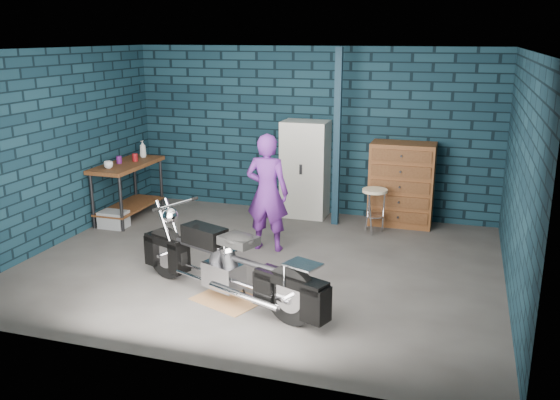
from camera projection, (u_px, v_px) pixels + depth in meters
The scene contains 15 objects.
ground at pixel (261, 264), 7.69m from camera, with size 6.00×6.00×0.00m, color #53504D.
room_walls at pixel (274, 112), 7.68m from camera, with size 6.02×5.01×2.71m.
support_post at pixel (337, 139), 8.95m from camera, with size 0.10×0.10×2.70m, color #112838.
workbench at pixel (129, 191), 9.48m from camera, with size 0.60×1.40×0.91m, color brown.
drip_mat at pixel (228, 299), 6.64m from camera, with size 0.72×0.54×0.01m, color brown.
motorcycle at pixel (227, 258), 6.51m from camera, with size 2.25×0.61×0.99m, color black, non-canonical shape.
person at pixel (267, 193), 8.01m from camera, with size 0.59×0.39×1.61m, color #59217E.
storage_bin at pixel (114, 219), 9.10m from camera, with size 0.41×0.29×0.26m, color gray.
locker at pixel (305, 169), 9.53m from camera, with size 0.73×0.52×1.55m, color silver.
tool_chest at pixel (402, 184), 9.12m from camera, with size 0.97×0.54×1.29m, color brown.
shop_stool at pixel (374, 211), 8.80m from camera, with size 0.37×0.37×0.67m, color beige, non-canonical shape.
cup_a at pixel (108, 165), 8.97m from camera, with size 0.14×0.14×0.11m, color beige.
mug_purple at pixel (119, 160), 9.32m from camera, with size 0.08×0.08×0.12m, color #5E1A6A.
mug_red at pixel (135, 157), 9.48m from camera, with size 0.09×0.09×0.12m, color maroon.
bottle at pixel (143, 149), 9.78m from camera, with size 0.11×0.11×0.28m, color gray.
Camera 1 is at (2.40, -6.77, 2.87)m, focal length 38.00 mm.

